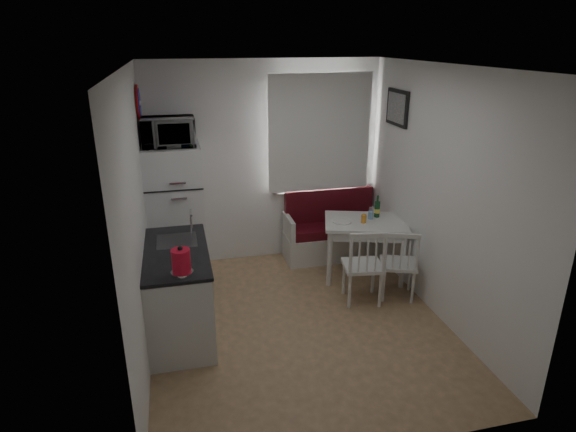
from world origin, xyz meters
name	(u,v)px	position (x,y,z in m)	size (l,w,h in m)	color
floor	(299,323)	(0.00, 0.00, 0.00)	(3.00, 3.50, 0.02)	olive
ceiling	(301,66)	(0.00, 0.00, 2.60)	(3.00, 3.50, 0.02)	white
wall_back	(265,163)	(0.00, 1.75, 1.30)	(3.00, 0.02, 2.60)	white
wall_front	(370,296)	(0.00, -1.75, 1.30)	(3.00, 0.02, 2.60)	white
wall_left	(138,220)	(-1.50, 0.00, 1.30)	(0.02, 3.50, 2.60)	white
wall_right	(440,196)	(1.50, 0.00, 1.30)	(0.02, 3.50, 2.60)	white
window	(318,137)	(0.70, 1.72, 1.62)	(1.22, 0.06, 1.47)	silver
curtain	(320,134)	(0.70, 1.65, 1.68)	(1.35, 0.02, 1.50)	white
kitchen_counter	(179,291)	(-1.20, 0.16, 0.46)	(0.62, 1.32, 1.16)	silver
wall_sign	(139,103)	(-1.47, 1.45, 2.15)	(0.40, 0.40, 0.03)	#1B21A6
picture_frame	(397,108)	(1.48, 1.10, 2.05)	(0.04, 0.52, 0.42)	black
bench	(331,235)	(0.85, 1.51, 0.30)	(1.28, 0.49, 0.92)	silver
dining_table	(365,227)	(1.07, 0.87, 0.65)	(1.14, 0.95, 0.74)	silver
chair_left	(366,259)	(0.82, 0.21, 0.56)	(0.48, 0.46, 0.49)	silver
chair_right	(403,258)	(1.25, 0.21, 0.53)	(0.51, 0.50, 0.46)	silver
fridge	(176,213)	(-1.18, 1.40, 0.84)	(0.67, 0.67, 1.67)	white
microwave	(168,132)	(-1.18, 1.35, 1.83)	(0.59, 0.40, 0.32)	white
kettle	(181,261)	(-1.15, -0.38, 1.03)	(0.20, 0.20, 0.26)	red
wine_bottle	(377,206)	(1.25, 0.97, 0.88)	(0.07, 0.07, 0.28)	#164623
drinking_glass_orange	(364,219)	(1.02, 0.82, 0.79)	(0.06, 0.06, 0.10)	orange
drinking_glass_blue	(371,215)	(1.15, 0.92, 0.79)	(0.06, 0.06, 0.10)	#76A1C9
plate	(342,222)	(0.77, 0.89, 0.75)	(0.22, 0.22, 0.02)	white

